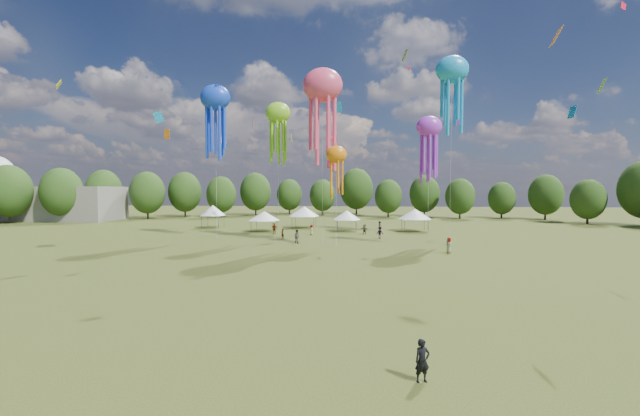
{
  "coord_description": "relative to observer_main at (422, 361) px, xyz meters",
  "views": [
    {
      "loc": [
        4.26,
        -16.8,
        7.58
      ],
      "look_at": [
        1.52,
        15.0,
        6.0
      ],
      "focal_mm": 22.31,
      "sensor_mm": 36.0,
      "label": 1
    }
  ],
  "objects": [
    {
      "name": "treeline",
      "position": [
        -10.81,
        63.82,
        5.7
      ],
      "size": [
        201.57,
        95.24,
        13.43
      ],
      "color": "#38281C",
      "rests_on": "ground"
    },
    {
      "name": "spectators_far",
      "position": [
        -2.21,
        46.31,
        0.04
      ],
      "size": [
        25.19,
        22.61,
        1.91
      ],
      "color": "gray",
      "rests_on": "ground"
    },
    {
      "name": "ground",
      "position": [
        -6.94,
        1.31,
        -0.85
      ],
      "size": [
        300.0,
        300.0,
        0.0
      ],
      "primitive_type": "plane",
      "color": "#384416",
      "rests_on": "ground"
    },
    {
      "name": "hangar",
      "position": [
        -78.94,
        73.31,
        3.15
      ],
      "size": [
        40.0,
        12.0,
        8.0
      ],
      "primitive_type": "cube",
      "color": "gray",
      "rests_on": "ground"
    },
    {
      "name": "festival_tents",
      "position": [
        -10.52,
        56.59,
        2.19
      ],
      "size": [
        42.92,
        12.32,
        4.37
      ],
      "color": "#47474C",
      "rests_on": "ground"
    },
    {
      "name": "small_kites",
      "position": [
        -6.69,
        41.36,
        27.65
      ],
      "size": [
        77.8,
        57.64,
        42.16
      ],
      "color": "#82D322",
      "rests_on": "ground"
    },
    {
      "name": "show_kites",
      "position": [
        -4.68,
        42.11,
        18.22
      ],
      "size": [
        40.6,
        14.97,
        28.08
      ],
      "color": "#82D322",
      "rests_on": "ground"
    },
    {
      "name": "observer_main",
      "position": [
        0.0,
        0.0,
        0.0
      ],
      "size": [
        0.71,
        0.58,
        1.69
      ],
      "primitive_type": "imported",
      "rotation": [
        0.0,
        0.0,
        0.31
      ],
      "color": "black",
      "rests_on": "ground"
    },
    {
      "name": "spectator_near",
      "position": [
        -10.52,
        38.43,
        0.09
      ],
      "size": [
        1.16,
        1.11,
        1.88
      ],
      "primitive_type": "imported",
      "rotation": [
        0.0,
        0.0,
        2.52
      ],
      "color": "gray",
      "rests_on": "ground"
    }
  ]
}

